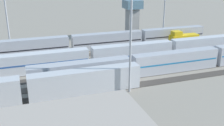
{
  "coord_description": "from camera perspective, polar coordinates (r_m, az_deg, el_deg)",
  "views": [
    {
      "loc": [
        14.54,
        64.14,
        24.27
      ],
      "look_at": [
        -5.55,
        5.86,
        2.5
      ],
      "focal_mm": 42.55,
      "sensor_mm": 36.0,
      "label": 1
    }
  ],
  "objects": [
    {
      "name": "ground_plane",
      "position": [
        70.1,
        -5.86,
        -0.91
      ],
      "size": [
        400.0,
        400.0,
        0.0
      ],
      "primitive_type": "plane",
      "color": "gray"
    },
    {
      "name": "track_bed_5",
      "position": [
        61.06,
        -3.67,
        -3.95
      ],
      "size": [
        140.0,
        2.8,
        0.12
      ],
      "primitive_type": "cube",
      "color": "#4C443D",
      "rests_on": "ground_plane"
    },
    {
      "name": "control_tower",
      "position": [
        99.62,
        4.39,
        10.05
      ],
      "size": [
        6.0,
        6.0,
        13.86
      ],
      "color": "gray",
      "rests_on": "ground_plane"
    },
    {
      "name": "train_on_track_5",
      "position": [
        68.25,
        13.47,
        0.41
      ],
      "size": [
        71.4,
        3.06,
        5.0
      ],
      "color": "#A8AAB2",
      "rests_on": "ground_plane"
    },
    {
      "name": "light_mast_2",
      "position": [
        82.53,
        -22.11,
        12.43
      ],
      "size": [
        2.8,
        0.7,
        25.06
      ],
      "color": "#9EA0A5",
      "rests_on": "ground_plane"
    },
    {
      "name": "track_bed_6",
      "position": [
        56.67,
        -2.31,
        -5.85
      ],
      "size": [
        140.0,
        2.8,
        0.12
      ],
      "primitive_type": "cube",
      "color": "#3D3833",
      "rests_on": "ground_plane"
    },
    {
      "name": "train_on_track_1",
      "position": [
        92.58,
        15.02,
        4.96
      ],
      "size": [
        10.0,
        3.0,
        5.0
      ],
      "color": "gold",
      "rests_on": "ground_plane"
    },
    {
      "name": "track_bed_2",
      "position": [
        74.68,
        -6.76,
        0.4
      ],
      "size": [
        140.0,
        2.8,
        0.12
      ],
      "primitive_type": "cube",
      "color": "#4C443D",
      "rests_on": "ground_plane"
    },
    {
      "name": "train_on_track_3",
      "position": [
        73.29,
        4.42,
        2.2
      ],
      "size": [
        71.4,
        3.06,
        5.0
      ],
      "color": "silver",
      "rests_on": "ground_plane"
    },
    {
      "name": "track_bed_4",
      "position": [
        65.53,
        -4.84,
        -2.3
      ],
      "size": [
        140.0,
        2.8,
        0.12
      ],
      "primitive_type": "cube",
      "color": "#3D3833",
      "rests_on": "ground_plane"
    },
    {
      "name": "train_on_track_0",
      "position": [
        85.98,
        -1.0,
        4.85
      ],
      "size": [
        71.4,
        3.06,
        5.0
      ],
      "color": "#A8AAB2",
      "rests_on": "ground_plane"
    },
    {
      "name": "track_bed_1",
      "position": [
        79.33,
        -7.55,
        1.51
      ],
      "size": [
        140.0,
        2.8,
        0.12
      ],
      "primitive_type": "cube",
      "color": "#4C443D",
      "rests_on": "ground_plane"
    },
    {
      "name": "track_bed_0",
      "position": [
        84.02,
        -8.25,
        2.5
      ],
      "size": [
        140.0,
        2.8,
        0.12
      ],
      "primitive_type": "cube",
      "color": "#3D3833",
      "rests_on": "ground_plane"
    },
    {
      "name": "track_bed_3",
      "position": [
        70.08,
        -5.86,
        -0.87
      ],
      "size": [
        140.0,
        2.8,
        0.12
      ],
      "primitive_type": "cube",
      "color": "#4C443D",
      "rests_on": "ground_plane"
    }
  ]
}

